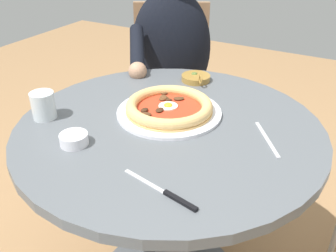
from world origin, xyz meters
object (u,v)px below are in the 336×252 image
ramekin_capers (74,139)px  cafe_chair_diner (171,77)px  pizza_on_plate (169,108)px  olive_pan (196,78)px  water_glass (44,107)px  dining_table (169,175)px  steak_knife (170,195)px  diner_person (171,91)px  fork_utensil (267,139)px

ramekin_capers → cafe_chair_diner: cafe_chair_diner is taller
pizza_on_plate → olive_pan: size_ratio=2.83×
water_glass → ramekin_capers: water_glass is taller
dining_table → steak_knife: (-0.28, -0.16, 0.19)m
olive_pan → cafe_chair_diner: bearing=39.1°
dining_table → pizza_on_plate: bearing=29.4°
ramekin_capers → diner_person: (0.81, 0.15, -0.22)m
dining_table → cafe_chair_diner: bearing=28.3°
olive_pan → water_glass: bearing=150.2°
dining_table → ramekin_capers: size_ratio=11.89×
water_glass → steak_knife: size_ratio=0.39×
dining_table → cafe_chair_diner: (0.73, 0.39, -0.00)m
fork_utensil → ramekin_capers: bearing=121.9°
pizza_on_plate → steak_knife: bearing=-150.7°
diner_person → steak_knife: bearing=-151.3°
ramekin_capers → pizza_on_plate: bearing=-26.2°
steak_knife → diner_person: diner_person is taller
water_glass → ramekin_capers: (-0.07, -0.18, -0.02)m
steak_knife → fork_utensil: steak_knife is taller
dining_table → water_glass: bearing=113.0°
dining_table → water_glass: 0.44m
olive_pan → diner_person: bearing=43.7°
dining_table → steak_knife: bearing=-150.8°
steak_knife → olive_pan: (0.61, 0.23, 0.01)m
pizza_on_plate → steak_knife: size_ratio=1.52×
dining_table → ramekin_capers: (-0.22, 0.17, 0.20)m
fork_utensil → diner_person: diner_person is taller
olive_pan → fork_utensil: (-0.28, -0.35, -0.01)m
dining_table → pizza_on_plate: 0.22m
pizza_on_plate → water_glass: water_glass is taller
cafe_chair_diner → ramekin_capers: bearing=-166.7°
ramekin_capers → diner_person: size_ratio=0.07×
dining_table → fork_utensil: bearing=-78.5°
ramekin_capers → cafe_chair_diner: size_ratio=0.09×
diner_person → cafe_chair_diner: 0.15m
dining_table → diner_person: bearing=28.5°
ramekin_capers → cafe_chair_diner: (0.95, 0.22, -0.21)m
olive_pan → cafe_chair_diner: size_ratio=0.13×
water_glass → cafe_chair_diner: size_ratio=0.09×
steak_knife → fork_utensil: (0.34, -0.12, -0.00)m
ramekin_capers → fork_utensil: ramekin_capers is taller
ramekin_capers → fork_utensil: 0.52m
dining_table → steak_knife: 0.37m
olive_pan → fork_utensil: 0.44m
ramekin_capers → dining_table: bearing=-37.5°
steak_knife → diner_person: 1.02m
pizza_on_plate → olive_pan: 0.28m
steak_knife → olive_pan: size_ratio=1.86×
fork_utensil → olive_pan: bearing=51.5°
diner_person → olive_pan: bearing=-136.3°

